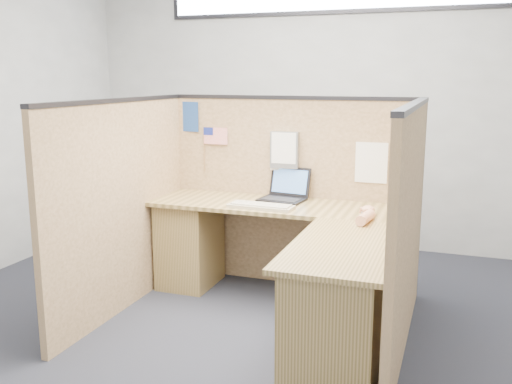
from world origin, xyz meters
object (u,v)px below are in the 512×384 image
at_px(laptop, 284,192).
at_px(keyboard, 261,206).
at_px(mouse, 368,213).
at_px(l_desk, 286,265).

xyz_separation_m(laptop, keyboard, (-0.07, -0.35, -0.04)).
bearing_deg(laptop, keyboard, -94.07).
relative_size(laptop, mouse, 3.47).
relative_size(l_desk, keyboard, 3.97).
bearing_deg(laptop, l_desk, -63.60).
bearing_deg(laptop, mouse, -16.11).
distance_m(keyboard, mouse, 0.77).
bearing_deg(keyboard, laptop, 80.54).
distance_m(l_desk, mouse, 0.67).
bearing_deg(keyboard, l_desk, -37.16).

